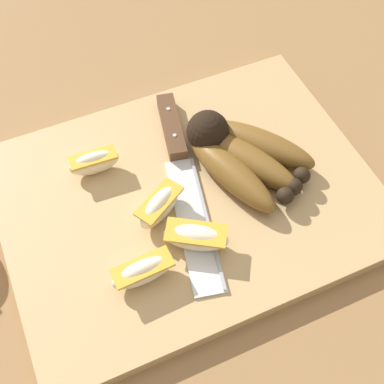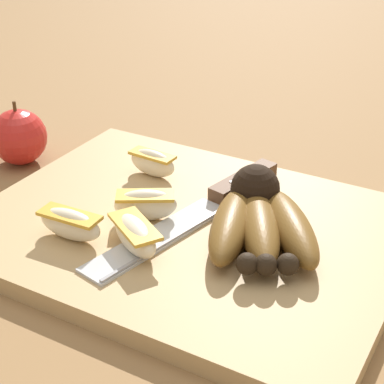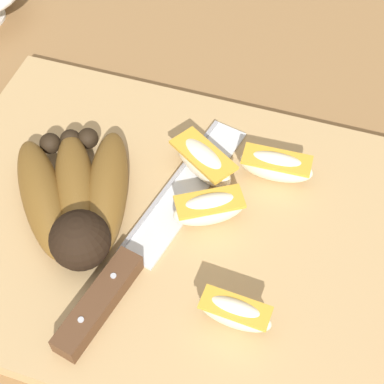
{
  "view_description": "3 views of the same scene",
  "coord_description": "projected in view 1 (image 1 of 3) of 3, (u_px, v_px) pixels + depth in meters",
  "views": [
    {
      "loc": [
        -0.11,
        -0.31,
        0.53
      ],
      "look_at": [
        0.02,
        -0.01,
        0.05
      ],
      "focal_mm": 48.27,
      "sensor_mm": 36.0,
      "label": 1
    },
    {
      "loc": [
        0.3,
        -0.48,
        0.37
      ],
      "look_at": [
        0.02,
        0.02,
        0.05
      ],
      "focal_mm": 59.69,
      "sensor_mm": 36.0,
      "label": 2
    },
    {
      "loc": [
        -0.1,
        0.29,
        0.48
      ],
      "look_at": [
        -0.0,
        -0.01,
        0.05
      ],
      "focal_mm": 57.13,
      "sensor_mm": 36.0,
      "label": 3
    }
  ],
  "objects": [
    {
      "name": "apple_wedge_middle",
      "position": [
        94.0,
        162.0,
        0.61
      ],
      "size": [
        0.06,
        0.02,
        0.03
      ],
      "color": "#F4E5C1",
      "rests_on": "cutting_board"
    },
    {
      "name": "ground_plane",
      "position": [
        175.0,
        211.0,
        0.62
      ],
      "size": [
        6.0,
        6.0,
        0.0
      ],
      "primitive_type": "plane",
      "color": "olive"
    },
    {
      "name": "apple_wedge_extra",
      "position": [
        160.0,
        206.0,
        0.58
      ],
      "size": [
        0.07,
        0.05,
        0.03
      ],
      "color": "#F4E5C1",
      "rests_on": "cutting_board"
    },
    {
      "name": "cutting_board",
      "position": [
        188.0,
        197.0,
        0.62
      ],
      "size": [
        0.44,
        0.33,
        0.02
      ],
      "primitive_type": "cube",
      "color": "tan",
      "rests_on": "ground_plane"
    },
    {
      "name": "chefs_knife",
      "position": [
        179.0,
        157.0,
        0.63
      ],
      "size": [
        0.09,
        0.28,
        0.02
      ],
      "color": "silver",
      "rests_on": "cutting_board"
    },
    {
      "name": "apple_wedge_far",
      "position": [
        196.0,
        237.0,
        0.56
      ],
      "size": [
        0.08,
        0.06,
        0.03
      ],
      "color": "#F4E5C1",
      "rests_on": "cutting_board"
    },
    {
      "name": "apple_wedge_near",
      "position": [
        143.0,
        271.0,
        0.54
      ],
      "size": [
        0.07,
        0.03,
        0.03
      ],
      "color": "#F4E5C1",
      "rests_on": "cutting_board"
    },
    {
      "name": "banana_bunch",
      "position": [
        241.0,
        155.0,
        0.62
      ],
      "size": [
        0.15,
        0.17,
        0.05
      ],
      "color": "black",
      "rests_on": "cutting_board"
    }
  ]
}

